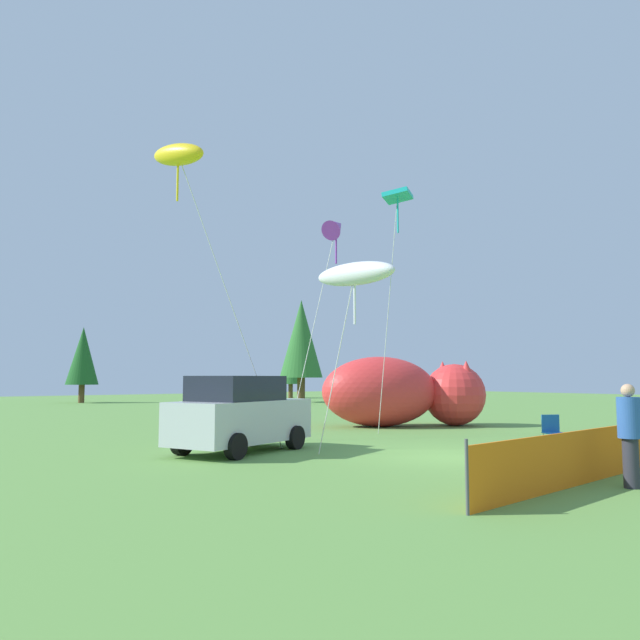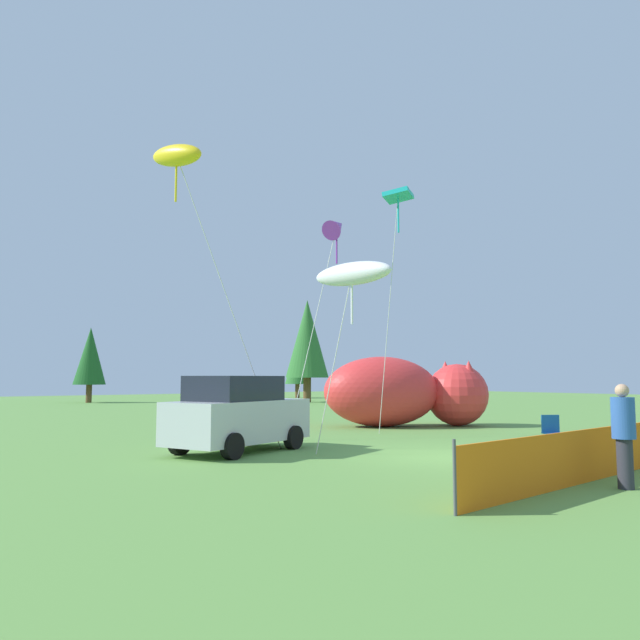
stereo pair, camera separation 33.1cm
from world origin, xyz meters
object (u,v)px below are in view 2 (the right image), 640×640
at_px(parked_car, 238,414).
at_px(spectator_in_blue_shirt, 624,431).
at_px(kite_teal_diamond, 398,200).
at_px(kite_white_ghost, 352,274).
at_px(inflatable_cat, 403,394).
at_px(kite_yellow_hero, 177,157).
at_px(folding_chair, 553,430).
at_px(kite_purple_delta, 336,228).

height_order(parked_car, spectator_in_blue_shirt, parked_car).
relative_size(kite_teal_diamond, kite_white_ghost, 1.67).
height_order(parked_car, kite_white_ghost, kite_white_ghost).
relative_size(inflatable_cat, kite_teal_diamond, 0.81).
bearing_deg(kite_yellow_hero, inflatable_cat, 13.37).
xyz_separation_m(spectator_in_blue_shirt, kite_teal_diamond, (3.65, 9.57, 7.05)).
distance_m(parked_car, folding_chair, 8.69).
relative_size(parked_car, spectator_in_blue_shirt, 2.45).
xyz_separation_m(folding_chair, kite_purple_delta, (-2.48, 6.60, 6.64)).
height_order(inflatable_cat, kite_white_ghost, kite_white_ghost).
bearing_deg(parked_car, spectator_in_blue_shirt, -93.75).
xyz_separation_m(folding_chair, spectator_in_blue_shirt, (-4.60, -4.46, 0.49)).
bearing_deg(kite_yellow_hero, folding_chair, -31.71).
height_order(parked_car, kite_purple_delta, kite_purple_delta).
distance_m(folding_chair, inflatable_cat, 8.35).
xyz_separation_m(folding_chair, kite_yellow_hero, (-8.88, 5.49, 7.50)).
xyz_separation_m(kite_teal_diamond, kite_white_ghost, (-4.57, -3.09, -3.45)).
xyz_separation_m(inflatable_cat, kite_yellow_hero, (-10.87, -2.58, 6.73)).
bearing_deg(kite_purple_delta, folding_chair, -69.40).
xyz_separation_m(inflatable_cat, kite_purple_delta, (-4.47, -1.47, 5.87)).
distance_m(parked_car, spectator_in_blue_shirt, 9.30).
height_order(inflatable_cat, kite_yellow_hero, kite_yellow_hero).
xyz_separation_m(kite_purple_delta, kite_yellow_hero, (-6.40, -1.11, 0.86)).
bearing_deg(inflatable_cat, kite_white_ghost, -113.83).
bearing_deg(inflatable_cat, spectator_in_blue_shirt, -90.42).
xyz_separation_m(parked_car, kite_white_ghost, (1.97, -2.37, 3.61)).
relative_size(parked_car, kite_teal_diamond, 0.54).
relative_size(folding_chair, kite_white_ghost, 0.18).
bearing_deg(parked_car, kite_yellow_hero, 119.76).
distance_m(inflatable_cat, kite_yellow_hero, 13.04).
distance_m(parked_car, kite_yellow_hero, 7.25).
bearing_deg(kite_teal_diamond, parked_car, -173.68).
relative_size(inflatable_cat, kite_purple_delta, 0.88).
distance_m(folding_chair, kite_yellow_hero, 12.86).
distance_m(folding_chair, kite_white_ghost, 7.16).
bearing_deg(kite_purple_delta, kite_yellow_hero, -170.14).
relative_size(parked_car, kite_yellow_hero, 0.53).
xyz_separation_m(inflatable_cat, kite_white_ghost, (-7.51, -6.05, 3.31)).
bearing_deg(kite_white_ghost, spectator_in_blue_shirt, -81.86).
distance_m(kite_yellow_hero, kite_white_ghost, 5.91).
distance_m(spectator_in_blue_shirt, kite_teal_diamond, 12.43).
height_order(inflatable_cat, spectator_in_blue_shirt, inflatable_cat).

